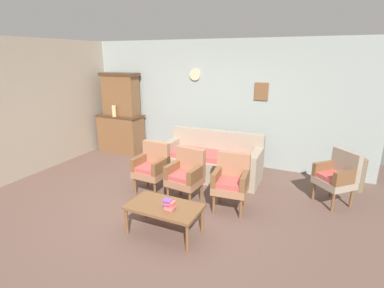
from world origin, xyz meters
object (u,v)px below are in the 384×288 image
Objects in this scene: side_cabinet at (121,133)px; floral_couch at (212,161)px; vase_on_cabinet at (114,111)px; armchair_by_doorway at (152,166)px; coffee_table at (164,208)px; armchair_row_middle at (186,173)px; wingback_chair_by_fireplace at (337,175)px; book_stack_on_table at (169,204)px; armchair_near_cabinet at (231,180)px; floor_vase_by_wall at (360,175)px.

side_cabinet is 2.78m from floral_couch.
vase_on_cabinet is 2.58m from armchair_by_doorway.
armchair_row_middle is at bearing 98.10° from coffee_table.
side_cabinet reaches higher than coffee_table.
side_cabinet is 1.28× the size of wingback_chair_by_fireplace.
armchair_row_middle and wingback_chair_by_fireplace have the same top height.
floral_couch is 1.17m from armchair_row_middle.
vase_on_cabinet is at bearing 138.38° from coffee_table.
armchair_near_cabinet is at bearing 64.80° from book_stack_on_table.
floral_couch is 2.70m from floor_vase_by_wall.
book_stack_on_table is at bearing -26.42° from coffee_table.
vase_on_cabinet reaches higher than armchair_by_doorway.
armchair_near_cabinet reaches higher than coffee_table.
side_cabinet is 1.28× the size of armchair_near_cabinet.
armchair_by_doorway is (1.99, -1.70, 0.03)m from side_cabinet.
armchair_by_doorway is 1.00× the size of armchair_row_middle.
vase_on_cabinet is 0.30× the size of armchair_row_middle.
vase_on_cabinet is at bearing 173.08° from wingback_chair_by_fireplace.
armchair_row_middle is 2.46m from wingback_chair_by_fireplace.
armchair_by_doorway is 0.70m from armchair_row_middle.
coffee_table is at bearing -41.62° from vase_on_cabinet.
floral_couch is at bearing 93.39° from coffee_table.
armchair_near_cabinet is (3.47, -1.51, -0.57)m from vase_on_cabinet.
floral_couch is at bearing 175.32° from wingback_chair_by_fireplace.
armchair_near_cabinet is at bearing -149.16° from wingback_chair_by_fireplace.
floral_couch is at bearing -8.76° from vase_on_cabinet.
vase_on_cabinet reaches higher than side_cabinet.
armchair_row_middle is (2.70, -1.76, 0.03)m from side_cabinet.
armchair_by_doorway reaches higher than coffee_table.
vase_on_cabinet is at bearing -179.08° from floor_vase_by_wall.
armchair_row_middle reaches higher than book_stack_on_table.
vase_on_cabinet reaches higher than coffee_table.
coffee_table is 0.16m from book_stack_on_table.
armchair_near_cabinet is 1.48× the size of floor_vase_by_wall.
side_cabinet reaches higher than armchair_near_cabinet.
floral_couch is 2.18× the size of armchair_near_cabinet.
floral_couch and armchair_by_doorway have the same top height.
vase_on_cabinet is 0.14× the size of floral_couch.
floral_couch is at bearing 89.45° from armchair_row_middle.
coffee_table is at bearing 153.58° from book_stack_on_table.
armchair_by_doorway is 1.00× the size of armchair_near_cabinet.
armchair_row_middle is at bearing -148.06° from floor_vase_by_wall.
armchair_row_middle is 1.48× the size of floor_vase_by_wall.
armchair_near_cabinet is (1.45, 0.00, 0.00)m from armchair_by_doorway.
floral_couch and wingback_chair_by_fireplace have the same top height.
coffee_table is 1.64× the size of floor_vase_by_wall.
side_cabinet is at bearing 139.61° from armchair_by_doorway.
side_cabinet is 4.28× the size of vase_on_cabinet.
vase_on_cabinet is at bearing 149.89° from armchair_row_middle.
armchair_row_middle reaches higher than coffee_table.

